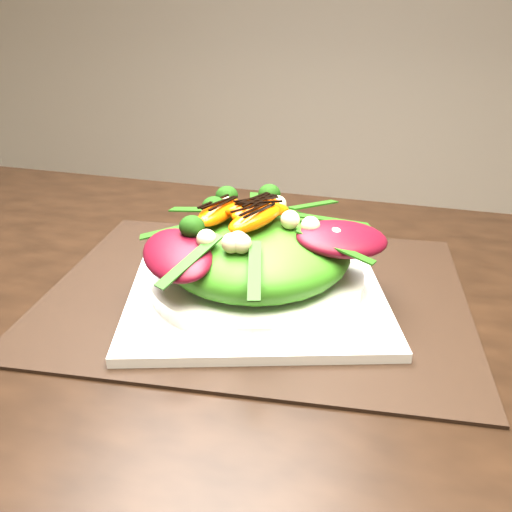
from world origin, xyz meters
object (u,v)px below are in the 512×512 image
(placemat, at_px, (256,292))
(plate_base, at_px, (256,287))
(lettuce_mound, at_px, (256,251))
(orange_segment, at_px, (269,204))
(dining_table, at_px, (246,385))
(salad_bowl, at_px, (256,276))

(placemat, distance_m, plate_base, 0.01)
(lettuce_mound, distance_m, orange_segment, 0.05)
(dining_table, xyz_separation_m, salad_bowl, (-0.03, 0.12, 0.04))
(lettuce_mound, height_order, orange_segment, orange_segment)
(dining_table, bearing_deg, salad_bowl, 102.12)
(plate_base, height_order, salad_bowl, salad_bowl)
(salad_bowl, bearing_deg, placemat, 0.00)
(plate_base, bearing_deg, salad_bowl, 0.00)
(placemat, height_order, orange_segment, orange_segment)
(placemat, relative_size, lettuce_mound, 2.25)
(salad_bowl, bearing_deg, dining_table, -77.88)
(plate_base, bearing_deg, orange_segment, 81.91)
(placemat, relative_size, salad_bowl, 1.95)
(dining_table, height_order, placemat, dining_table)
(dining_table, distance_m, lettuce_mound, 0.15)
(dining_table, height_order, plate_base, dining_table)
(plate_base, distance_m, salad_bowl, 0.01)
(dining_table, xyz_separation_m, plate_base, (-0.03, 0.12, 0.03))
(plate_base, distance_m, lettuce_mound, 0.04)
(dining_table, bearing_deg, orange_segment, 97.94)
(dining_table, relative_size, orange_segment, 24.50)
(plate_base, xyz_separation_m, lettuce_mound, (0.00, 0.00, 0.04))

